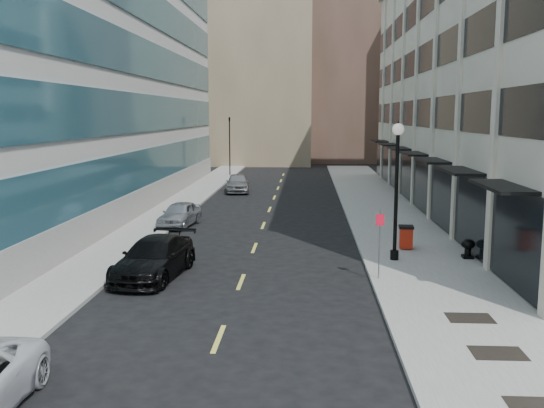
# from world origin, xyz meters

# --- Properties ---
(ground) EXTENTS (160.00, 160.00, 0.00)m
(ground) POSITION_xyz_m (0.00, 0.00, 0.00)
(ground) COLOR black
(ground) RESTS_ON ground
(sidewalk_right) EXTENTS (5.00, 80.00, 0.15)m
(sidewalk_right) POSITION_xyz_m (7.50, 20.00, 0.07)
(sidewalk_right) COLOR gray
(sidewalk_right) RESTS_ON ground
(sidewalk_left) EXTENTS (3.00, 80.00, 0.15)m
(sidewalk_left) POSITION_xyz_m (-6.50, 20.00, 0.07)
(sidewalk_left) COLOR gray
(sidewalk_left) RESTS_ON ground
(building_right) EXTENTS (15.30, 46.50, 18.25)m
(building_right) POSITION_xyz_m (16.94, 26.99, 8.99)
(building_right) COLOR beige
(building_right) RESTS_ON ground
(building_left) EXTENTS (16.14, 46.00, 20.00)m
(building_left) POSITION_xyz_m (-15.95, 27.00, 9.99)
(building_left) COLOR beige
(building_left) RESTS_ON ground
(skyline_tan_near) EXTENTS (14.00, 18.00, 28.00)m
(skyline_tan_near) POSITION_xyz_m (-4.00, 68.00, 14.00)
(skyline_tan_near) COLOR #907D5E
(skyline_tan_near) RESTS_ON ground
(skyline_brown) EXTENTS (12.00, 16.00, 34.00)m
(skyline_brown) POSITION_xyz_m (8.00, 72.00, 17.00)
(skyline_brown) COLOR brown
(skyline_brown) RESTS_ON ground
(skyline_tan_far) EXTENTS (12.00, 14.00, 22.00)m
(skyline_tan_far) POSITION_xyz_m (-14.00, 78.00, 11.00)
(skyline_tan_far) COLOR #907D5E
(skyline_tan_far) RESTS_ON ground
(skyline_stone) EXTENTS (10.00, 14.00, 20.00)m
(skyline_stone) POSITION_xyz_m (18.00, 66.00, 10.00)
(skyline_stone) COLOR beige
(skyline_stone) RESTS_ON ground
(grate_near) EXTENTS (1.40, 1.00, 0.01)m
(grate_near) POSITION_xyz_m (7.60, -2.00, 0.15)
(grate_near) COLOR black
(grate_near) RESTS_ON sidewalk_right
(grate_mid) EXTENTS (1.40, 1.00, 0.01)m
(grate_mid) POSITION_xyz_m (7.60, 1.00, 0.15)
(grate_mid) COLOR black
(grate_mid) RESTS_ON sidewalk_right
(grate_far) EXTENTS (1.40, 1.00, 0.01)m
(grate_far) POSITION_xyz_m (7.60, 3.80, 0.15)
(grate_far) COLOR black
(grate_far) RESTS_ON sidewalk_right
(road_centerline) EXTENTS (0.15, 68.20, 0.01)m
(road_centerline) POSITION_xyz_m (0.00, 17.00, 0.01)
(road_centerline) COLOR #D8CC4C
(road_centerline) RESTS_ON ground
(traffic_signal) EXTENTS (0.66, 0.66, 6.98)m
(traffic_signal) POSITION_xyz_m (-5.50, 48.00, 5.72)
(traffic_signal) COLOR black
(traffic_signal) RESTS_ON ground
(car_black_pickup) EXTENTS (2.81, 5.58, 1.56)m
(car_black_pickup) POSITION_xyz_m (-3.50, 8.50, 0.78)
(car_black_pickup) COLOR black
(car_black_pickup) RESTS_ON ground
(car_silver_sedan) EXTENTS (2.22, 4.34, 1.41)m
(car_silver_sedan) POSITION_xyz_m (-4.80, 19.50, 0.71)
(car_silver_sedan) COLOR #94979C
(car_silver_sedan) RESTS_ON ground
(car_grey_sedan) EXTENTS (2.33, 4.76, 1.56)m
(car_grey_sedan) POSITION_xyz_m (-3.20, 35.00, 0.78)
(car_grey_sedan) COLOR gray
(car_grey_sedan) RESTS_ON ground
(trash_bin) EXTENTS (0.73, 0.79, 1.10)m
(trash_bin) POSITION_xyz_m (7.18, 13.61, 0.74)
(trash_bin) COLOR #AF1E0B
(trash_bin) RESTS_ON sidewalk_right
(lamppost) EXTENTS (0.50, 0.50, 6.02)m
(lamppost) POSITION_xyz_m (6.34, 11.39, 3.69)
(lamppost) COLOR black
(lamppost) RESTS_ON sidewalk_right
(sign_post) EXTENTS (0.31, 0.06, 2.69)m
(sign_post) POSITION_xyz_m (5.30, 8.26, 1.85)
(sign_post) COLOR slate
(sign_post) RESTS_ON sidewalk_right
(urn_planter) EXTENTS (0.61, 0.61, 0.85)m
(urn_planter) POSITION_xyz_m (9.60, 11.85, 0.67)
(urn_planter) COLOR black
(urn_planter) RESTS_ON sidewalk_right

